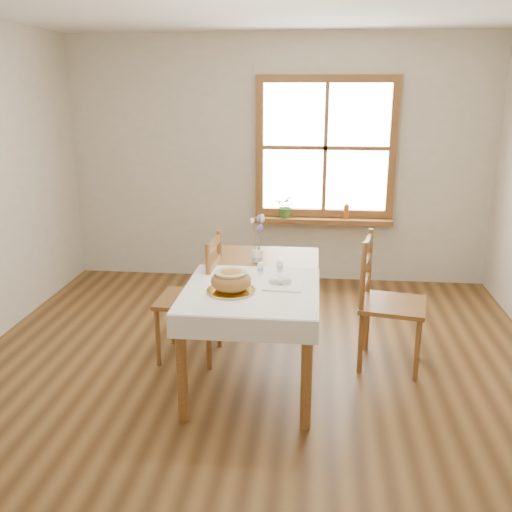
{
  "coord_description": "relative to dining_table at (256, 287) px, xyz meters",
  "views": [
    {
      "loc": [
        0.41,
        -3.59,
        2.07
      ],
      "look_at": [
        0.0,
        0.3,
        0.9
      ],
      "focal_mm": 40.0,
      "sensor_mm": 36.0,
      "label": 1
    }
  ],
  "objects": [
    {
      "name": "ground",
      "position": [
        0.0,
        -0.3,
        -0.66
      ],
      "size": [
        5.0,
        5.0,
        0.0
      ],
      "primitive_type": "plane",
      "color": "brown",
      "rests_on": "ground"
    },
    {
      "name": "room_walls",
      "position": [
        0.0,
        -0.3,
        1.04
      ],
      "size": [
        4.6,
        5.1,
        2.65
      ],
      "color": "beige",
      "rests_on": "ground"
    },
    {
      "name": "window",
      "position": [
        0.5,
        2.17,
        0.79
      ],
      "size": [
        1.46,
        0.08,
        1.46
      ],
      "color": "#94592D",
      "rests_on": "ground"
    },
    {
      "name": "window_sill",
      "position": [
        0.5,
        2.1,
        0.03
      ],
      "size": [
        1.46,
        0.2,
        0.05
      ],
      "color": "#94592D",
      "rests_on": "ground"
    },
    {
      "name": "dining_table",
      "position": [
        0.0,
        0.0,
        0.0
      ],
      "size": [
        0.9,
        1.6,
        0.75
      ],
      "color": "#94592D",
      "rests_on": "ground"
    },
    {
      "name": "table_linen",
      "position": [
        0.0,
        -0.3,
        0.09
      ],
      "size": [
        0.91,
        0.99,
        0.01
      ],
      "primitive_type": "cube",
      "color": "white",
      "rests_on": "dining_table"
    },
    {
      "name": "chair_left",
      "position": [
        -0.55,
        0.17,
        -0.17
      ],
      "size": [
        0.5,
        0.48,
        0.99
      ],
      "primitive_type": null,
      "rotation": [
        0.0,
        0.0,
        -1.61
      ],
      "color": "#94592D",
      "rests_on": "ground"
    },
    {
      "name": "chair_right",
      "position": [
        1.02,
        0.19,
        -0.16
      ],
      "size": [
        0.58,
        0.56,
        1.02
      ],
      "primitive_type": null,
      "rotation": [
        0.0,
        0.0,
        1.38
      ],
      "color": "#94592D",
      "rests_on": "ground"
    },
    {
      "name": "bread_plate",
      "position": [
        -0.12,
        -0.38,
        0.1
      ],
      "size": [
        0.38,
        0.38,
        0.02
      ],
      "primitive_type": "cylinder",
      "rotation": [
        0.0,
        0.0,
        -0.24
      ],
      "color": "white",
      "rests_on": "table_linen"
    },
    {
      "name": "bread_loaf",
      "position": [
        -0.12,
        -0.38,
        0.19
      ],
      "size": [
        0.27,
        0.27,
        0.15
      ],
      "primitive_type": "ellipsoid",
      "color": "#A6773A",
      "rests_on": "bread_plate"
    },
    {
      "name": "egg_napkin",
      "position": [
        0.21,
        -0.24,
        0.1
      ],
      "size": [
        0.28,
        0.24,
        0.01
      ],
      "primitive_type": "cube",
      "rotation": [
        0.0,
        0.0,
        -0.06
      ],
      "color": "white",
      "rests_on": "table_linen"
    },
    {
      "name": "eggs",
      "position": [
        0.21,
        -0.24,
        0.13
      ],
      "size": [
        0.22,
        0.2,
        0.05
      ],
      "primitive_type": null,
      "rotation": [
        0.0,
        0.0,
        -0.06
      ],
      "color": "silver",
      "rests_on": "egg_napkin"
    },
    {
      "name": "salt_shaker",
      "position": [
        0.03,
        0.02,
        0.14
      ],
      "size": [
        0.05,
        0.05,
        0.09
      ],
      "primitive_type": "cylinder",
      "rotation": [
        0.0,
        0.0,
        -0.2
      ],
      "color": "white",
      "rests_on": "table_linen"
    },
    {
      "name": "pepper_shaker",
      "position": [
        0.17,
        0.08,
        0.14
      ],
      "size": [
        0.06,
        0.06,
        0.09
      ],
      "primitive_type": "cylinder",
      "rotation": [
        0.0,
        0.0,
        -0.25
      ],
      "color": "white",
      "rests_on": "table_linen"
    },
    {
      "name": "flower_vase",
      "position": [
        -0.02,
        0.33,
        0.13
      ],
      "size": [
        0.1,
        0.1,
        0.09
      ],
      "primitive_type": "cylinder",
      "rotation": [
        0.0,
        0.0,
        0.24
      ],
      "color": "white",
      "rests_on": "dining_table"
    },
    {
      "name": "lavender_bouquet",
      "position": [
        -0.02,
        0.33,
        0.31
      ],
      "size": [
        0.15,
        0.15,
        0.27
      ],
      "primitive_type": null,
      "color": "#69589D",
      "rests_on": "flower_vase"
    },
    {
      "name": "potted_plant",
      "position": [
        0.1,
        2.1,
        0.14
      ],
      "size": [
        0.29,
        0.3,
        0.19
      ],
      "primitive_type": "imported",
      "rotation": [
        0.0,
        0.0,
        -0.34
      ],
      "color": "#3B712D",
      "rests_on": "window_sill"
    },
    {
      "name": "amber_bottle",
      "position": [
        0.74,
        2.1,
        0.13
      ],
      "size": [
        0.07,
        0.07,
        0.16
      ],
      "primitive_type": "cylinder",
      "rotation": [
        0.0,
        0.0,
        0.38
      ],
      "color": "#AF5C20",
      "rests_on": "window_sill"
    }
  ]
}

